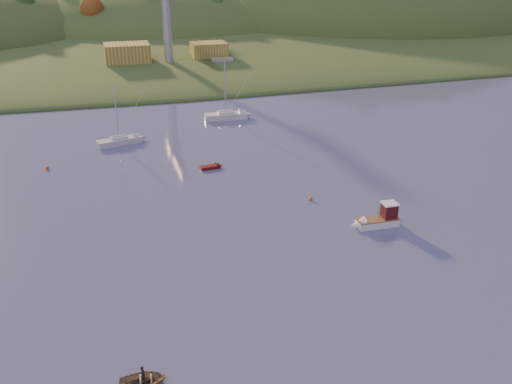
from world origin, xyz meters
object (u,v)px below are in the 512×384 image
object	(u,v)px
fishing_boat	(374,220)
canoe	(144,380)
red_tender	(214,166)
sailboat_far	(226,115)
sailboat_near	(119,140)

from	to	relation	value
fishing_boat	canoe	distance (m)	34.29
fishing_boat	red_tender	xyz separation A→B (m)	(-14.16, 23.45, -0.58)
sailboat_far	red_tender	distance (m)	25.17
sailboat_near	canoe	world-z (taller)	sailboat_near
sailboat_near	red_tender	distance (m)	19.51
canoe	sailboat_near	bearing A→B (deg)	2.13
fishing_boat	canoe	xyz separation A→B (m)	(-28.62, -18.88, -0.46)
sailboat_near	fishing_boat	bearing A→B (deg)	-70.24
sailboat_near	sailboat_far	bearing A→B (deg)	9.45
sailboat_near	red_tender	bearing A→B (deg)	-64.50
sailboat_far	canoe	distance (m)	69.89
red_tender	canoe	bearing A→B (deg)	-116.13
fishing_boat	canoe	size ratio (longest dim) A/B	1.66
sailboat_near	canoe	size ratio (longest dim) A/B	2.80
sailboat_far	red_tender	world-z (taller)	sailboat_far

